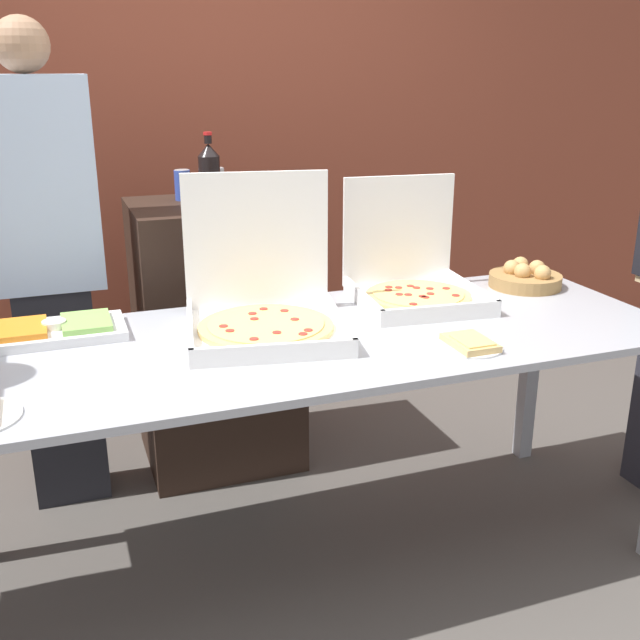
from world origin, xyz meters
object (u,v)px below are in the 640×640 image
object	(u,v)px
paper_plate_front_left	(470,344)
soda_bottle	(209,173)
bread_basket	(525,278)
soda_can_silver	(217,183)
pizza_box_far_right	(413,280)
soda_can_colored	(183,185)
pizza_box_far_left	(263,304)
veggie_tray	(55,330)
person_guest_plaid	(48,266)

from	to	relation	value
paper_plate_front_left	soda_bottle	size ratio (longest dim) A/B	0.71
bread_basket	soda_can_silver	bearing A→B (deg)	144.44
pizza_box_far_right	soda_bottle	size ratio (longest dim) A/B	1.73
pizza_box_far_right	soda_can_colored	bearing A→B (deg)	138.90
soda_can_colored	pizza_box_far_left	bearing A→B (deg)	-83.87
pizza_box_far_left	paper_plate_front_left	bearing A→B (deg)	-25.00
paper_plate_front_left	veggie_tray	world-z (taller)	veggie_tray
soda_can_silver	soda_can_colored	xyz separation A→B (m)	(-0.15, -0.02, 0.00)
bread_basket	soda_bottle	distance (m)	1.31
veggie_tray	soda_can_colored	distance (m)	0.95
veggie_tray	person_guest_plaid	world-z (taller)	person_guest_plaid
veggie_tray	soda_can_colored	size ratio (longest dim) A/B	3.49
pizza_box_far_left	pizza_box_far_right	xyz separation A→B (m)	(0.60, 0.13, -0.01)
soda_can_colored	person_guest_plaid	bearing A→B (deg)	-159.25
soda_can_silver	soda_can_colored	size ratio (longest dim) A/B	1.00
veggie_tray	soda_bottle	world-z (taller)	soda_bottle
soda_can_colored	person_guest_plaid	xyz separation A→B (m)	(-0.55, -0.21, -0.24)
bread_basket	soda_can_colored	size ratio (longest dim) A/B	2.24
pizza_box_far_left	person_guest_plaid	distance (m)	0.92
pizza_box_far_right	bread_basket	size ratio (longest dim) A/B	1.76
paper_plate_front_left	bread_basket	bearing A→B (deg)	42.98
soda_bottle	person_guest_plaid	xyz separation A→B (m)	(-0.64, -0.08, -0.30)
bread_basket	soda_can_colored	bearing A→B (deg)	148.58
pizza_box_far_left	paper_plate_front_left	world-z (taller)	pizza_box_far_left
veggie_tray	pizza_box_far_left	bearing A→B (deg)	-13.69
soda_bottle	soda_can_silver	bearing A→B (deg)	68.10
pizza_box_far_right	person_guest_plaid	bearing A→B (deg)	162.71
soda_bottle	person_guest_plaid	world-z (taller)	person_guest_plaid
soda_bottle	soda_can_colored	xyz separation A→B (m)	(-0.09, 0.13, -0.06)
soda_can_silver	pizza_box_far_right	bearing A→B (deg)	-53.81
bread_basket	person_guest_plaid	bearing A→B (deg)	163.51
soda_can_silver	paper_plate_front_left	bearing A→B (deg)	-68.69
person_guest_plaid	soda_bottle	bearing A→B (deg)	-172.69
paper_plate_front_left	person_guest_plaid	bearing A→B (deg)	139.18
pizza_box_far_left	pizza_box_far_right	distance (m)	0.62
soda_bottle	person_guest_plaid	bearing A→B (deg)	-172.69
pizza_box_far_left	pizza_box_far_right	bearing A→B (deg)	21.81
pizza_box_far_left	pizza_box_far_right	size ratio (longest dim) A/B	1.20
bread_basket	soda_bottle	world-z (taller)	soda_bottle
pizza_box_far_left	bread_basket	size ratio (longest dim) A/B	2.10
pizza_box_far_right	soda_can_silver	xyz separation A→B (m)	(-0.55, 0.75, 0.28)
soda_bottle	bread_basket	bearing A→B (deg)	-28.51
pizza_box_far_right	paper_plate_front_left	size ratio (longest dim) A/B	2.43
bread_basket	soda_can_colored	distance (m)	1.43
paper_plate_front_left	soda_can_colored	size ratio (longest dim) A/B	1.62
pizza_box_far_right	veggie_tray	distance (m)	1.25
bread_basket	pizza_box_far_right	bearing A→B (deg)	-179.31
soda_bottle	pizza_box_far_left	bearing A→B (deg)	-89.61
pizza_box_far_left	person_guest_plaid	xyz separation A→B (m)	(-0.65, 0.65, 0.03)
soda_can_silver	veggie_tray	bearing A→B (deg)	-134.08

